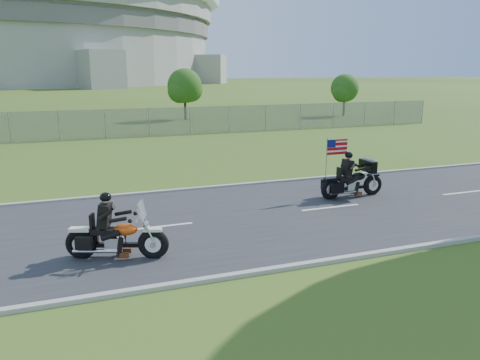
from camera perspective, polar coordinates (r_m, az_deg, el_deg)
name	(u,v)px	position (r m, az deg, el deg)	size (l,w,h in m)	color
ground	(220,221)	(14.89, -2.47, -5.03)	(420.00, 420.00, 0.00)	#2E4816
road	(220,221)	(14.88, -2.47, -4.96)	(120.00, 8.00, 0.04)	#28282B
curb_north	(189,189)	(18.62, -6.21, -1.14)	(120.00, 0.18, 0.12)	#9E9B93
curb_south	(271,270)	(11.33, 3.78, -10.90)	(120.00, 0.18, 0.12)	#9E9B93
fence	(59,126)	(33.70, -21.22, 6.21)	(60.00, 0.03, 2.00)	gray
stadium	(15,36)	(184.49, -25.71, 15.54)	(140.40, 140.40, 29.20)	#A3A099
tree_fence_near	(185,88)	(44.74, -6.72, 11.12)	(3.52, 3.28, 4.75)	#382316
tree_fence_far	(345,90)	(49.15, 12.66, 10.70)	(3.08, 2.87, 4.20)	#382316
motorcycle_lead	(115,238)	(12.25, -14.98, -6.87)	(2.53, 1.22, 1.77)	black
motorcycle_follow	(352,182)	(17.89, 13.50, -0.23)	(2.62, 0.86, 2.19)	black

